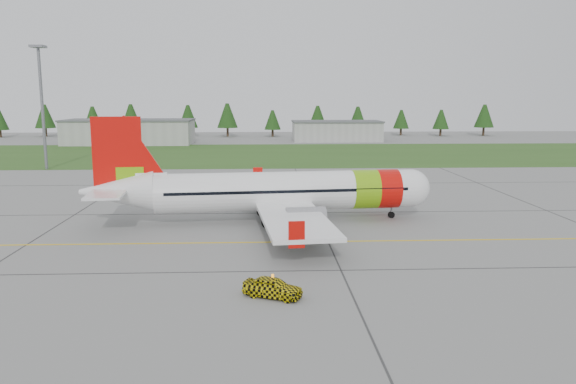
{
  "coord_description": "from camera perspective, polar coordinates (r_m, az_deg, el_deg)",
  "views": [
    {
      "loc": [
        4.58,
        -37.76,
        12.02
      ],
      "look_at": [
        6.84,
        13.1,
        3.41
      ],
      "focal_mm": 35.0,
      "sensor_mm": 36.0,
      "label": 1
    }
  ],
  "objects": [
    {
      "name": "hangar_east",
      "position": [
        157.38,
        4.94,
        6.14
      ],
      "size": [
        24.0,
        12.0,
        5.2
      ],
      "primitive_type": "cube",
      "color": "#A8A8A3",
      "rests_on": "ground"
    },
    {
      "name": "hangar_west",
      "position": [
        152.02,
        -15.77,
        5.84
      ],
      "size": [
        32.0,
        14.0,
        6.0
      ],
      "primitive_type": "cube",
      "color": "#A8A8A3",
      "rests_on": "ground"
    },
    {
      "name": "ground",
      "position": [
        39.89,
        -9.11,
        -8.06
      ],
      "size": [
        320.0,
        320.0,
        0.0
      ],
      "primitive_type": "plane",
      "color": "gray",
      "rests_on": "ground"
    },
    {
      "name": "grass_strip",
      "position": [
        120.45,
        -4.72,
        3.85
      ],
      "size": [
        320.0,
        50.0,
        0.03
      ],
      "primitive_type": "cube",
      "color": "#30561E",
      "rests_on": "ground"
    },
    {
      "name": "follow_me_car",
      "position": [
        34.19,
        -1.58,
        -7.72
      ],
      "size": [
        1.76,
        1.87,
        3.69
      ],
      "primitive_type": "imported",
      "rotation": [
        0.0,
        0.0,
        1.15
      ],
      "color": "#FFEA0E",
      "rests_on": "ground"
    },
    {
      "name": "taxi_guideline",
      "position": [
        47.53,
        -8.03,
        -5.13
      ],
      "size": [
        120.0,
        0.25,
        0.02
      ],
      "primitive_type": "cube",
      "color": "gold",
      "rests_on": "ground"
    },
    {
      "name": "treeline",
      "position": [
        175.96,
        -4.07,
        7.29
      ],
      "size": [
        160.0,
        8.0,
        10.0
      ],
      "primitive_type": null,
      "color": "#1C3F14",
      "rests_on": "ground"
    },
    {
      "name": "aircraft",
      "position": [
        54.55,
        -1.0,
        0.05
      ],
      "size": [
        33.95,
        31.42,
        10.29
      ],
      "rotation": [
        0.0,
        0.0,
        0.1
      ],
      "color": "white",
      "rests_on": "ground"
    },
    {
      "name": "floodlight_mast",
      "position": [
        102.53,
        -23.67,
        7.68
      ],
      "size": [
        0.5,
        0.5,
        20.0
      ],
      "primitive_type": "cylinder",
      "color": "slate",
      "rests_on": "ground"
    }
  ]
}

